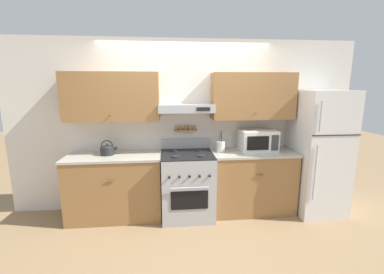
{
  "coord_description": "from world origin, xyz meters",
  "views": [
    {
      "loc": [
        -0.29,
        -3.25,
        1.88
      ],
      "look_at": [
        0.07,
        0.25,
        1.17
      ],
      "focal_mm": 24.0,
      "sensor_mm": 36.0,
      "label": 1
    }
  ],
  "objects_px": {
    "refrigerator": "(318,152)",
    "tea_kettle": "(107,150)",
    "stove_range": "(187,184)",
    "microwave": "(258,140)",
    "utensil_crock": "(221,146)"
  },
  "relations": [
    {
      "from": "stove_range",
      "to": "refrigerator",
      "type": "distance_m",
      "value": 2.0
    },
    {
      "from": "tea_kettle",
      "to": "utensil_crock",
      "type": "bearing_deg",
      "value": 0.0
    },
    {
      "from": "tea_kettle",
      "to": "utensil_crock",
      "type": "relative_size",
      "value": 0.78
    },
    {
      "from": "refrigerator",
      "to": "tea_kettle",
      "type": "height_order",
      "value": "refrigerator"
    },
    {
      "from": "microwave",
      "to": "tea_kettle",
      "type": "bearing_deg",
      "value": -179.53
    },
    {
      "from": "stove_range",
      "to": "refrigerator",
      "type": "relative_size",
      "value": 0.6
    },
    {
      "from": "stove_range",
      "to": "microwave",
      "type": "height_order",
      "value": "microwave"
    },
    {
      "from": "utensil_crock",
      "to": "microwave",
      "type": "bearing_deg",
      "value": 1.81
    },
    {
      "from": "refrigerator",
      "to": "tea_kettle",
      "type": "bearing_deg",
      "value": 177.74
    },
    {
      "from": "tea_kettle",
      "to": "microwave",
      "type": "relative_size",
      "value": 0.46
    },
    {
      "from": "refrigerator",
      "to": "utensil_crock",
      "type": "bearing_deg",
      "value": 175.24
    },
    {
      "from": "tea_kettle",
      "to": "microwave",
      "type": "xyz_separation_m",
      "value": [
        2.18,
        0.02,
        0.08
      ]
    },
    {
      "from": "microwave",
      "to": "utensil_crock",
      "type": "relative_size",
      "value": 1.69
    },
    {
      "from": "tea_kettle",
      "to": "utensil_crock",
      "type": "xyz_separation_m",
      "value": [
        1.62,
        0.0,
        0.01
      ]
    },
    {
      "from": "refrigerator",
      "to": "tea_kettle",
      "type": "xyz_separation_m",
      "value": [
        -3.07,
        0.12,
        0.09
      ]
    }
  ]
}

